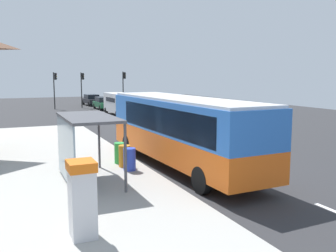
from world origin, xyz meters
TOP-DOWN VIEW (x-y plane):
  - ground_plane at (0.00, 14.00)m, footprint 56.00×92.00m
  - sidewalk_platform at (-6.40, 2.00)m, footprint 6.20×30.00m
  - lane_stripe_seg_1 at (0.25, -1.00)m, footprint 0.16×2.20m
  - lane_stripe_seg_2 at (0.25, 4.00)m, footprint 0.16×2.20m
  - lane_stripe_seg_3 at (0.25, 9.00)m, footprint 0.16×2.20m
  - lane_stripe_seg_4 at (0.25, 14.00)m, footprint 0.16×2.20m
  - lane_stripe_seg_5 at (0.25, 19.00)m, footprint 0.16×2.20m
  - lane_stripe_seg_6 at (0.25, 24.00)m, footprint 0.16×2.20m
  - lane_stripe_seg_7 at (0.25, 29.00)m, footprint 0.16×2.20m
  - bus at (-1.71, 1.30)m, footprint 2.91×11.09m
  - white_van at (2.20, 24.09)m, footprint 2.14×5.25m
  - sedan_near at (2.30, 38.00)m, footprint 2.03×4.49m
  - sedan_far at (2.30, 31.33)m, footprint 1.86×4.41m
  - ticket_machine at (-7.30, -4.70)m, footprint 0.66×0.76m
  - recycling_bin_blue at (-4.20, 1.09)m, footprint 0.52×0.52m
  - recycling_bin_orange at (-4.20, 1.79)m, footprint 0.52×0.52m
  - recycling_bin_green at (-4.20, 2.49)m, footprint 0.52×0.52m
  - traffic_light_near_side at (5.50, 33.20)m, footprint 0.49×0.28m
  - traffic_light_far_side at (-3.09, 34.00)m, footprint 0.49×0.28m
  - traffic_light_median at (0.41, 34.80)m, footprint 0.49×0.28m
  - bus_shelter at (-6.41, 0.18)m, footprint 1.80×4.00m

SIDE VIEW (x-z plane):
  - ground_plane at x=0.00m, z-range -0.04..0.00m
  - lane_stripe_seg_1 at x=0.25m, z-range 0.00..0.01m
  - lane_stripe_seg_2 at x=0.25m, z-range 0.00..0.01m
  - lane_stripe_seg_3 at x=0.25m, z-range 0.00..0.01m
  - lane_stripe_seg_4 at x=0.25m, z-range 0.00..0.01m
  - lane_stripe_seg_5 at x=0.25m, z-range 0.00..0.01m
  - lane_stripe_seg_6 at x=0.25m, z-range 0.00..0.01m
  - lane_stripe_seg_7 at x=0.25m, z-range 0.00..0.01m
  - sidewalk_platform at x=-6.40m, z-range 0.00..0.18m
  - recycling_bin_blue at x=-4.20m, z-range 0.18..1.13m
  - recycling_bin_orange at x=-4.20m, z-range 0.18..1.13m
  - recycling_bin_green at x=-4.20m, z-range 0.18..1.13m
  - sedan_near at x=2.30m, z-range 0.03..1.55m
  - sedan_far at x=2.30m, z-range 0.03..1.55m
  - ticket_machine at x=-7.30m, z-range 0.20..2.14m
  - white_van at x=2.20m, z-range 0.19..2.49m
  - bus at x=-1.71m, z-range 0.24..3.45m
  - bus_shelter at x=-6.41m, z-range 0.85..3.35m
  - traffic_light_median at x=0.41m, z-range 0.77..5.31m
  - traffic_light_far_side at x=-3.09m, z-range 0.77..5.31m
  - traffic_light_near_side at x=5.50m, z-range 0.78..5.43m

